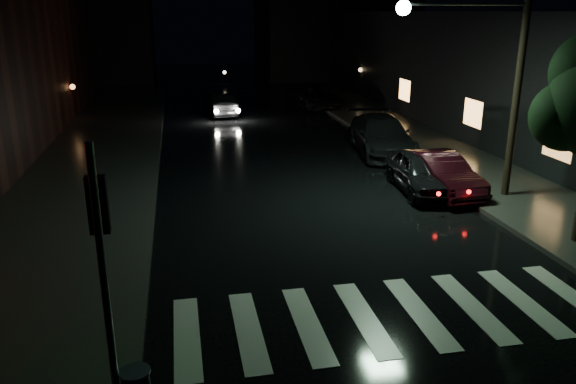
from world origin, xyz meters
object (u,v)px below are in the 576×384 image
parked_car_c (381,135)px  parked_car_d (313,96)px  parked_car_b (439,173)px  oncoming_car (220,104)px  parked_car_a (422,172)px

parked_car_c → parked_car_d: bearing=96.8°
parked_car_b → parked_car_c: 5.77m
parked_car_d → parked_car_c: bearing=-96.8°
parked_car_c → oncoming_car: bearing=126.5°
oncoming_car → parked_car_b: bearing=105.3°
parked_car_a → parked_car_c: bearing=89.5°
parked_car_c → parked_car_d: parked_car_c is taller
parked_car_b → parked_car_d: bearing=85.7°
parked_car_a → parked_car_d: bearing=93.4°
parked_car_a → parked_car_d: size_ratio=0.80×
parked_car_b → parked_car_d: parked_car_d is taller
parked_car_d → parked_car_a: bearing=-98.6°
parked_car_c → parked_car_d: size_ratio=1.07×
parked_car_a → oncoming_car: bearing=114.1°
parked_car_b → parked_car_c: (0.00, 5.77, 0.12)m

